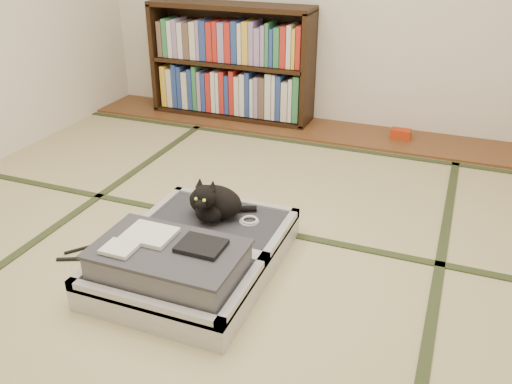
% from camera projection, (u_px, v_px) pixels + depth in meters
% --- Properties ---
extents(floor, '(4.50, 4.50, 0.00)m').
position_uv_depth(floor, '(220.00, 266.00, 2.65)').
color(floor, tan).
rests_on(floor, ground).
extents(wood_strip, '(4.00, 0.50, 0.02)m').
position_uv_depth(wood_strip, '(326.00, 131.00, 4.30)').
color(wood_strip, brown).
rests_on(wood_strip, ground).
extents(red_item, '(0.15, 0.09, 0.07)m').
position_uv_depth(red_item, '(401.00, 134.00, 4.12)').
color(red_item, '#AB2B0D').
rests_on(red_item, wood_strip).
extents(tatami_borders, '(4.00, 4.50, 0.01)m').
position_uv_depth(tatami_borders, '(257.00, 219.00, 3.06)').
color(tatami_borders, '#2D381E').
rests_on(tatami_borders, ground).
extents(bookcase, '(1.36, 0.31, 0.92)m').
position_uv_depth(bookcase, '(231.00, 64.00, 4.44)').
color(bookcase, black).
rests_on(bookcase, wood_strip).
extents(suitcase, '(0.73, 0.97, 0.29)m').
position_uv_depth(suitcase, '(191.00, 256.00, 2.54)').
color(suitcase, silver).
rests_on(suitcase, floor).
extents(cat, '(0.32, 0.33, 0.26)m').
position_uv_depth(cat, '(213.00, 203.00, 2.73)').
color(cat, black).
rests_on(cat, suitcase).
extents(cable_coil, '(0.10, 0.10, 0.02)m').
position_uv_depth(cable_coil, '(249.00, 221.00, 2.74)').
color(cable_coil, white).
rests_on(cable_coil, suitcase).
extents(hanger, '(0.37, 0.24, 0.01)m').
position_uv_depth(hanger, '(97.00, 255.00, 2.72)').
color(hanger, black).
rests_on(hanger, floor).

